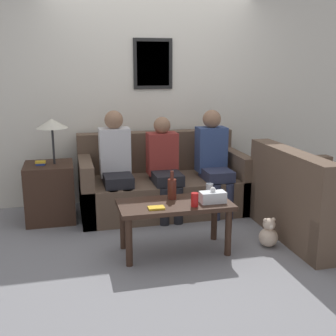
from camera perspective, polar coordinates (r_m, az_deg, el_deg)
name	(u,v)px	position (r m, az deg, el deg)	size (l,w,h in m)	color
ground_plane	(173,225)	(4.59, 0.73, -7.76)	(16.00, 16.00, 0.00)	gray
wall_back	(153,97)	(5.31, -2.11, 9.63)	(9.00, 0.08, 2.60)	silver
couch_main	(162,185)	(5.01, -0.87, -2.26)	(1.91, 0.95, 0.89)	brown
couch_side	(316,207)	(4.48, 19.42, -4.99)	(0.95, 1.36, 0.89)	brown
coffee_table	(175,211)	(3.83, 0.92, -5.80)	(1.02, 0.49, 0.48)	#382319
side_table_with_lamp	(50,188)	(4.82, -15.66, -2.64)	(0.52, 0.52, 1.13)	#382319
wine_bottle	(172,188)	(3.89, 0.54, -2.76)	(0.08, 0.08, 0.27)	#562319
drinking_glass	(209,189)	(4.06, 5.64, -2.83)	(0.07, 0.07, 0.10)	silver
book_stack	(156,208)	(3.65, -1.60, -5.42)	(0.14, 0.10, 0.02)	gold
soda_can	(195,200)	(3.70, 3.64, -4.30)	(0.07, 0.07, 0.12)	red
tissue_box	(213,197)	(3.82, 6.08, -3.90)	(0.23, 0.12, 0.15)	silver
person_left	(116,162)	(4.69, -7.04, 0.82)	(0.34, 0.59, 1.20)	black
person_middle	(164,164)	(4.74, -0.48, 0.54)	(0.34, 0.60, 1.12)	black
person_right	(214,158)	(4.91, 6.22, 1.37)	(0.34, 0.58, 1.18)	#2D334C
teddy_bear	(269,234)	(4.15, 13.46, -8.69)	(0.18, 0.18, 0.28)	beige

